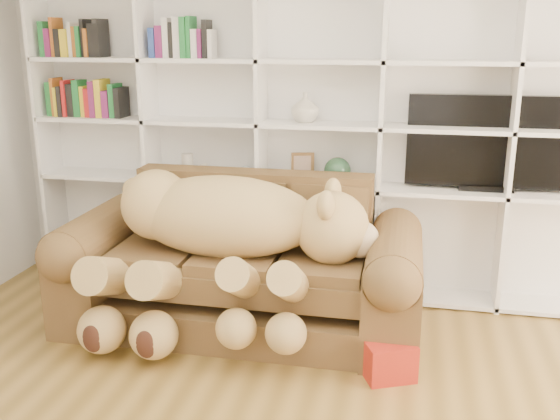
% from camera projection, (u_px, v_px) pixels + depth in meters
% --- Properties ---
extents(wall_back, '(5.00, 0.02, 2.70)m').
position_uv_depth(wall_back, '(324.00, 114.00, 4.70)').
color(wall_back, white).
rests_on(wall_back, floor).
extents(bookshelf, '(4.43, 0.35, 2.40)m').
position_uv_depth(bookshelf, '(290.00, 122.00, 4.63)').
color(bookshelf, white).
rests_on(bookshelf, floor).
extents(sofa, '(2.38, 1.03, 1.00)m').
position_uv_depth(sofa, '(242.00, 272.00, 4.24)').
color(sofa, brown).
rests_on(sofa, floor).
extents(teddy_bear, '(1.80, 0.98, 1.04)m').
position_uv_depth(teddy_bear, '(222.00, 236.00, 3.98)').
color(teddy_bear, '#E0C070').
rests_on(teddy_bear, sofa).
extents(throw_pillow, '(0.44, 0.27, 0.44)m').
position_uv_depth(throw_pillow, '(177.00, 213.00, 4.40)').
color(throw_pillow, '#550E24').
rests_on(throw_pillow, sofa).
extents(gift_box, '(0.36, 0.35, 0.22)m').
position_uv_depth(gift_box, '(387.00, 358.00, 3.65)').
color(gift_box, red).
rests_on(gift_box, floor).
extents(tv, '(1.13, 0.18, 0.67)m').
position_uv_depth(tv, '(489.00, 144.00, 4.37)').
color(tv, black).
rests_on(tv, bookshelf).
extents(picture_frame, '(0.17, 0.07, 0.21)m').
position_uv_depth(picture_frame, '(303.00, 167.00, 4.64)').
color(picture_frame, brown).
rests_on(picture_frame, bookshelf).
extents(green_vase, '(0.20, 0.20, 0.20)m').
position_uv_depth(green_vase, '(337.00, 171.00, 4.59)').
color(green_vase, '#295035').
rests_on(green_vase, bookshelf).
extents(figurine_tall, '(0.10, 0.10, 0.18)m').
position_uv_depth(figurine_tall, '(188.00, 165.00, 4.83)').
color(figurine_tall, beige).
rests_on(figurine_tall, bookshelf).
extents(figurine_short, '(0.06, 0.06, 0.10)m').
position_uv_depth(figurine_short, '(204.00, 171.00, 4.81)').
color(figurine_short, beige).
rests_on(figurine_short, bookshelf).
extents(snow_globe, '(0.10, 0.10, 0.10)m').
position_uv_depth(snow_globe, '(246.00, 172.00, 4.74)').
color(snow_globe, silver).
rests_on(snow_globe, bookshelf).
extents(shelf_vase, '(0.23, 0.23, 0.21)m').
position_uv_depth(shelf_vase, '(305.00, 107.00, 4.52)').
color(shelf_vase, beige).
rests_on(shelf_vase, bookshelf).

